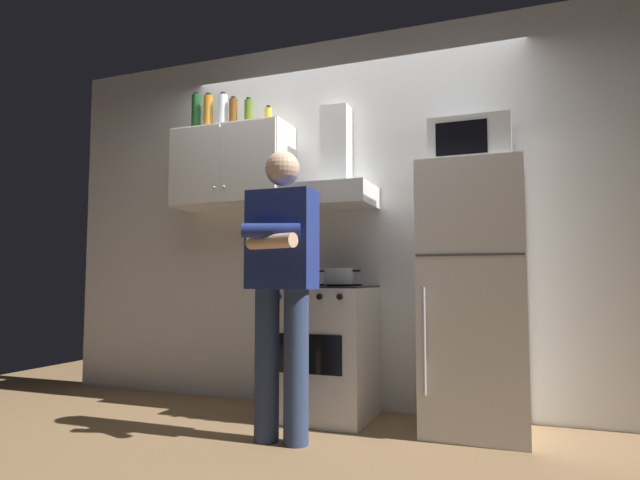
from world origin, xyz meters
TOP-DOWN VIEW (x-y plane):
  - ground_plane at (0.00, 0.00)m, footprint 7.00×7.00m
  - back_wall_tiled at (0.00, 0.60)m, footprint 4.80×0.10m
  - upper_cabinet at (-0.85, 0.37)m, footprint 0.90×0.37m
  - stove_oven at (-0.05, 0.25)m, footprint 0.60×0.62m
  - range_hood at (-0.05, 0.38)m, footprint 0.60×0.44m
  - refrigerator at (0.90, 0.25)m, footprint 0.60×0.62m
  - microwave at (0.90, 0.27)m, footprint 0.48×0.37m
  - person_standing at (-0.10, -0.36)m, footprint 0.38×0.33m
  - cooking_pot at (0.08, 0.13)m, footprint 0.29×0.19m
  - bottle_beer_brown at (-0.85, 0.38)m, footprint 0.06×0.06m
  - bottle_wine_green at (-1.18, 0.38)m, footprint 0.08×0.08m
  - bottle_liquor_amber at (-1.05, 0.35)m, footprint 0.07×0.07m
  - bottle_spice_jar at (-0.56, 0.39)m, footprint 0.05×0.05m
  - bottle_olive_oil at (-0.73, 0.41)m, footprint 0.06×0.06m
  - bottle_vodka_clear at (-0.94, 0.37)m, footprint 0.07×0.07m

SIDE VIEW (x-z plane):
  - ground_plane at x=0.00m, z-range 0.00..0.00m
  - stove_oven at x=-0.05m, z-range 0.00..0.87m
  - refrigerator at x=0.90m, z-range 0.00..1.60m
  - person_standing at x=-0.10m, z-range 0.08..1.72m
  - cooking_pot at x=0.08m, z-range 0.87..0.97m
  - back_wall_tiled at x=0.00m, z-range 0.00..2.70m
  - range_hood at x=-0.05m, z-range 1.22..1.97m
  - microwave at x=0.90m, z-range 1.60..1.88m
  - upper_cabinet at x=-0.85m, z-range 1.45..2.05m
  - bottle_spice_jar at x=-0.56m, z-range 2.04..2.19m
  - bottle_olive_oil at x=-0.73m, z-range 2.04..2.28m
  - bottle_beer_brown at x=-0.85m, z-range 2.04..2.29m
  - bottle_vodka_clear at x=-0.94m, z-range 2.04..2.33m
  - bottle_liquor_amber at x=-1.05m, z-range 2.04..2.33m
  - bottle_wine_green at x=-1.18m, z-range 2.04..2.36m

